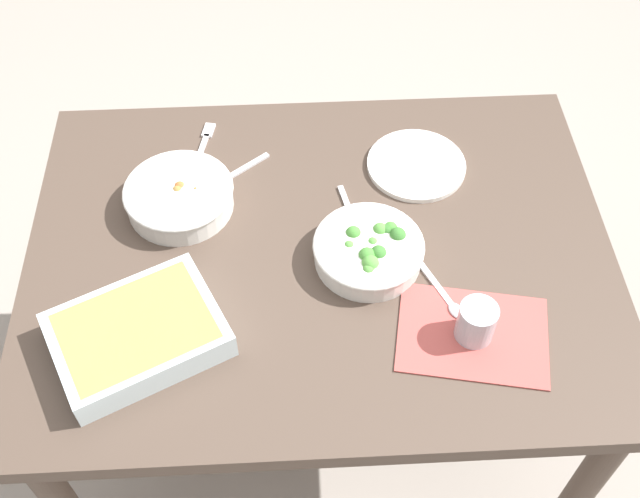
# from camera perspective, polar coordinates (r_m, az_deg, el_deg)

# --- Properties ---
(ground_plane) EXTENTS (6.00, 6.00, 0.00)m
(ground_plane) POSITION_cam_1_polar(r_m,az_deg,el_deg) (2.20, -0.00, -12.01)
(ground_plane) COLOR #9E9389
(dining_table) EXTENTS (1.20, 0.90, 0.74)m
(dining_table) POSITION_cam_1_polar(r_m,az_deg,el_deg) (1.64, -0.00, -1.94)
(dining_table) COLOR #4C3D33
(dining_table) RESTS_ON ground_plane
(placemat) EXTENTS (0.31, 0.25, 0.00)m
(placemat) POSITION_cam_1_polar(r_m,az_deg,el_deg) (1.48, 11.28, -6.23)
(placemat) COLOR #B24C47
(placemat) RESTS_ON dining_table
(stew_bowl) EXTENTS (0.23, 0.23, 0.06)m
(stew_bowl) POSITION_cam_1_polar(r_m,az_deg,el_deg) (1.65, -10.41, 3.89)
(stew_bowl) COLOR silver
(stew_bowl) RESTS_ON dining_table
(broccoli_bowl) EXTENTS (0.22, 0.22, 0.06)m
(broccoli_bowl) POSITION_cam_1_polar(r_m,az_deg,el_deg) (1.53, 3.65, -0.08)
(broccoli_bowl) COLOR silver
(broccoli_bowl) RESTS_ON dining_table
(baking_dish) EXTENTS (0.37, 0.33, 0.06)m
(baking_dish) POSITION_cam_1_polar(r_m,az_deg,el_deg) (1.45, -13.41, -6.15)
(baking_dish) COLOR silver
(baking_dish) RESTS_ON dining_table
(drink_cup) EXTENTS (0.07, 0.07, 0.08)m
(drink_cup) POSITION_cam_1_polar(r_m,az_deg,el_deg) (1.45, 11.50, -5.47)
(drink_cup) COLOR #B2BCC6
(drink_cup) RESTS_ON dining_table
(side_plate) EXTENTS (0.22, 0.22, 0.01)m
(side_plate) POSITION_cam_1_polar(r_m,az_deg,el_deg) (1.73, 7.17, 6.21)
(side_plate) COLOR white
(side_plate) RESTS_ON dining_table
(spoon_by_stew) EXTENTS (0.15, 0.12, 0.01)m
(spoon_by_stew) POSITION_cam_1_polar(r_m,az_deg,el_deg) (1.71, -6.90, 5.29)
(spoon_by_stew) COLOR silver
(spoon_by_stew) RESTS_ON dining_table
(spoon_by_broccoli) EXTENTS (0.05, 0.18, 0.01)m
(spoon_by_broccoli) POSITION_cam_1_polar(r_m,az_deg,el_deg) (1.61, 2.61, 1.84)
(spoon_by_broccoli) COLOR silver
(spoon_by_broccoli) RESTS_ON dining_table
(spoon_spare) EXTENTS (0.09, 0.17, 0.01)m
(spoon_spare) POSITION_cam_1_polar(r_m,az_deg,el_deg) (1.51, 9.22, -3.42)
(spoon_spare) COLOR silver
(spoon_spare) RESTS_ON dining_table
(fork_on_table) EXTENTS (0.06, 0.18, 0.01)m
(fork_on_table) POSITION_cam_1_polar(r_m,az_deg,el_deg) (1.79, -8.69, 7.58)
(fork_on_table) COLOR silver
(fork_on_table) RESTS_ON dining_table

